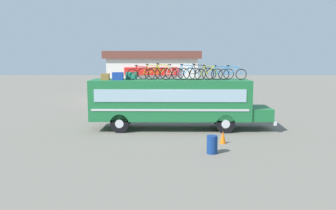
{
  "coord_description": "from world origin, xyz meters",
  "views": [
    {
      "loc": [
        0.11,
        -20.68,
        4.41
      ],
      "look_at": [
        -0.13,
        0.0,
        1.47
      ],
      "focal_mm": 37.0,
      "sensor_mm": 36.0,
      "label": 1
    }
  ],
  "objects": [
    {
      "name": "rooftop_bicycle_9",
      "position": [
        3.68,
        -0.17,
        3.37
      ],
      "size": [
        1.67,
        0.44,
        0.86
      ],
      "color": "black",
      "rests_on": "bus"
    },
    {
      "name": "rooftop_bicycle_2",
      "position": [
        -1.12,
        0.38,
        3.4
      ],
      "size": [
        1.74,
        0.44,
        0.93
      ],
      "color": "black",
      "rests_on": "bus"
    },
    {
      "name": "rooftop_bicycle_5",
      "position": [
        0.95,
        -0.3,
        3.4
      ],
      "size": [
        1.75,
        0.44,
        0.94
      ],
      "color": "black",
      "rests_on": "bus"
    },
    {
      "name": "rooftop_bicycle_7",
      "position": [
        2.24,
        -0.36,
        3.38
      ],
      "size": [
        1.66,
        0.44,
        0.9
      ],
      "color": "black",
      "rests_on": "bus"
    },
    {
      "name": "luggage_bag_2",
      "position": [
        -3.08,
        -0.32,
        3.23
      ],
      "size": [
        0.63,
        0.37,
        0.45
      ],
      "primitive_type": "cube",
      "color": "#193899",
      "rests_on": "bus"
    },
    {
      "name": "luggage_bag_3",
      "position": [
        -2.34,
        0.19,
        3.23
      ],
      "size": [
        0.65,
        0.39,
        0.44
      ],
      "primitive_type": "cube",
      "color": "#1E7F66",
      "rests_on": "bus"
    },
    {
      "name": "traffic_cone",
      "position": [
        2.7,
        -3.49,
        0.32
      ],
      "size": [
        0.32,
        0.32,
        0.64
      ],
      "primitive_type": "cone",
      "color": "orange",
      "rests_on": "ground"
    },
    {
      "name": "rooftop_bicycle_6",
      "position": [
        1.68,
        -0.28,
        3.41
      ],
      "size": [
        1.8,
        0.44,
        0.96
      ],
      "color": "black",
      "rests_on": "bus"
    },
    {
      "name": "bus",
      "position": [
        0.2,
        0.0,
        1.76
      ],
      "size": [
        10.83,
        2.48,
        3.01
      ],
      "color": "#1E6B38",
      "rests_on": "ground"
    },
    {
      "name": "rooftop_bicycle_4",
      "position": [
        0.27,
        -0.23,
        3.39
      ],
      "size": [
        1.76,
        0.44,
        0.93
      ],
      "color": "black",
      "rests_on": "bus"
    },
    {
      "name": "trash_bin",
      "position": [
        1.94,
        -5.33,
        0.41
      ],
      "size": [
        0.49,
        0.49,
        0.83
      ],
      "primitive_type": "cylinder",
      "color": "navy",
      "rests_on": "ground"
    },
    {
      "name": "rooftop_bicycle_3",
      "position": [
        -0.47,
        0.22,
        3.41
      ],
      "size": [
        1.76,
        0.44,
        0.97
      ],
      "color": "black",
      "rests_on": "bus"
    },
    {
      "name": "rooftop_bicycle_8",
      "position": [
        2.99,
        0.27,
        3.37
      ],
      "size": [
        1.72,
        0.44,
        0.86
      ],
      "color": "black",
      "rests_on": "bus"
    },
    {
      "name": "roadside_building",
      "position": [
        -1.78,
        15.35,
        2.49
      ],
      "size": [
        9.34,
        7.21,
        4.88
      ],
      "color": "silver",
      "rests_on": "ground"
    },
    {
      "name": "ground_plane",
      "position": [
        0.0,
        0.0,
        0.0
      ],
      "size": [
        120.0,
        120.0,
        0.0
      ],
      "primitive_type": "plane",
      "color": "slate"
    },
    {
      "name": "luggage_bag_1",
      "position": [
        -3.82,
        -0.33,
        3.2
      ],
      "size": [
        0.46,
        0.33,
        0.39
      ],
      "primitive_type": "cube",
      "color": "olive",
      "rests_on": "bus"
    },
    {
      "name": "rooftop_bicycle_1",
      "position": [
        -1.72,
        -0.11,
        3.37
      ],
      "size": [
        1.7,
        0.44,
        0.87
      ],
      "color": "black",
      "rests_on": "bus"
    }
  ]
}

